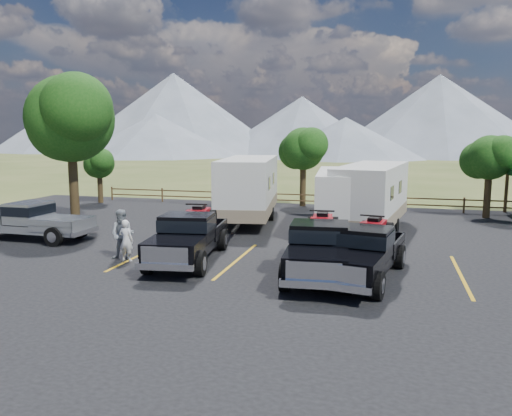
% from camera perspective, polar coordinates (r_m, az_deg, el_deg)
% --- Properties ---
extents(ground, '(320.00, 320.00, 0.00)m').
position_cam_1_polar(ground, '(14.98, 0.70, -10.35)').
color(ground, '#435223').
rests_on(ground, ground).
extents(asphalt_lot, '(44.00, 34.00, 0.04)m').
position_cam_1_polar(asphalt_lot, '(17.77, 3.09, -7.25)').
color(asphalt_lot, black).
rests_on(asphalt_lot, ground).
extents(stall_lines, '(12.12, 5.50, 0.01)m').
position_cam_1_polar(stall_lines, '(18.71, 3.72, -6.37)').
color(stall_lines, '#C39317').
rests_on(stall_lines, asphalt_lot).
extents(tree_big_nw, '(5.54, 5.18, 7.84)m').
position_cam_1_polar(tree_big_nw, '(27.85, -20.52, 9.53)').
color(tree_big_nw, black).
rests_on(tree_big_nw, ground).
extents(tree_ne_a, '(3.11, 2.92, 4.76)m').
position_cam_1_polar(tree_ne_a, '(31.28, 25.12, 5.22)').
color(tree_ne_a, black).
rests_on(tree_ne_a, ground).
extents(tree_north, '(3.46, 3.24, 5.25)m').
position_cam_1_polar(tree_north, '(33.24, 5.40, 6.74)').
color(tree_north, black).
rests_on(tree_north, ground).
extents(tree_nw_small, '(2.59, 2.43, 3.85)m').
position_cam_1_polar(tree_nw_small, '(36.47, -17.51, 4.88)').
color(tree_nw_small, black).
rests_on(tree_nw_small, ground).
extents(rail_fence, '(36.12, 0.12, 1.00)m').
position_cam_1_polar(rail_fence, '(32.56, 12.17, 0.84)').
color(rail_fence, brown).
rests_on(rail_fence, ground).
extents(mountain_range, '(209.00, 71.00, 20.00)m').
position_cam_1_polar(mountain_range, '(120.27, 9.73, 9.84)').
color(mountain_range, slate).
rests_on(mountain_range, ground).
extents(rig_left, '(2.74, 6.25, 2.02)m').
position_cam_1_polar(rig_left, '(19.16, -7.65, -3.09)').
color(rig_left, black).
rests_on(rig_left, asphalt_lot).
extents(rig_center, '(2.55, 6.28, 2.05)m').
position_cam_1_polar(rig_center, '(17.26, 7.29, -4.32)').
color(rig_center, black).
rests_on(rig_center, asphalt_lot).
extents(rig_right, '(2.91, 6.15, 1.97)m').
position_cam_1_polar(rig_right, '(17.02, 12.20, -4.76)').
color(rig_right, black).
rests_on(rig_right, asphalt_lot).
extents(trailer_left, '(3.79, 10.07, 3.48)m').
position_cam_1_polar(trailer_left, '(27.32, -0.82, 2.25)').
color(trailer_left, silver).
rests_on(trailer_left, asphalt_lot).
extents(trailer_center, '(2.87, 8.67, 3.00)m').
position_cam_1_polar(trailer_center, '(24.71, 9.66, 0.88)').
color(trailer_center, silver).
rests_on(trailer_center, asphalt_lot).
extents(trailer_right, '(3.57, 9.57, 3.31)m').
position_cam_1_polar(trailer_right, '(24.94, 13.09, 1.22)').
color(trailer_right, silver).
rests_on(trailer_right, asphalt_lot).
extents(pickup_silver, '(5.80, 2.15, 1.73)m').
position_cam_1_polar(pickup_silver, '(24.82, -24.21, -1.30)').
color(pickup_silver, '#909398').
rests_on(pickup_silver, asphalt_lot).
extents(person_a, '(0.60, 0.42, 1.59)m').
position_cam_1_polar(person_a, '(19.55, -14.63, -3.60)').
color(person_a, white).
rests_on(person_a, asphalt_lot).
extents(person_b, '(1.04, 0.87, 1.93)m').
position_cam_1_polar(person_b, '(19.84, -14.99, -2.94)').
color(person_b, gray).
rests_on(person_b, asphalt_lot).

